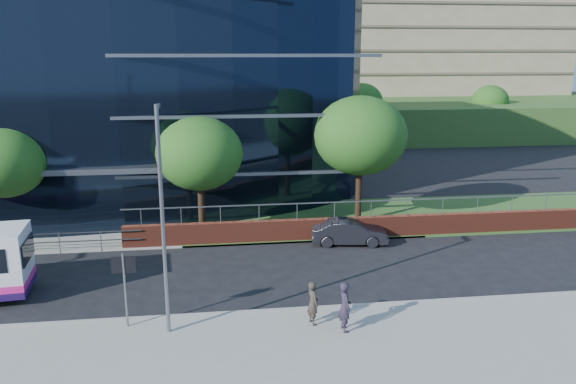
{
  "coord_description": "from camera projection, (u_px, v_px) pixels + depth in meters",
  "views": [
    {
      "loc": [
        7.83,
        -20.7,
        9.77
      ],
      "look_at": [
        11.61,
        8.0,
        2.54
      ],
      "focal_mm": 35.0,
      "sensor_mm": 36.0,
      "label": 1
    }
  ],
  "objects": [
    {
      "name": "grass_verge",
      "position": [
        479.0,
        213.0,
        34.89
      ],
      "size": [
        36.0,
        8.0,
        0.12
      ],
      "primitive_type": "cube",
      "color": "#2D511E",
      "rests_on": "ground"
    },
    {
      "name": "kerb",
      "position": [
        3.0,
        328.0,
        20.3
      ],
      "size": [
        80.0,
        0.25,
        0.16
      ],
      "primitive_type": "cube",
      "color": "gray",
      "rests_on": "ground"
    },
    {
      "name": "tree_far_c",
      "position": [
        199.0,
        154.0,
        29.73
      ],
      "size": [
        4.62,
        4.62,
        6.51
      ],
      "color": "black",
      "rests_on": "ground"
    },
    {
      "name": "yellow_line_inner",
      "position": [
        7.0,
        325.0,
        20.65
      ],
      "size": [
        80.0,
        0.08,
        0.01
      ],
      "primitive_type": "cube",
      "color": "gold",
      "rests_on": "ground"
    },
    {
      "name": "retaining_wall",
      "position": [
        441.0,
        224.0,
        30.69
      ],
      "size": [
        34.0,
        0.4,
        2.11
      ],
      "color": "maroon",
      "rests_on": "ground"
    },
    {
      "name": "tree_far_b",
      "position": [
        5.0,
        163.0,
        29.02
      ],
      "size": [
        4.29,
        4.29,
        6.05
      ],
      "color": "black",
      "rests_on": "ground"
    },
    {
      "name": "ground",
      "position": [
        13.0,
        317.0,
        21.28
      ],
      "size": [
        200.0,
        200.0,
        0.0
      ],
      "primitive_type": "plane",
      "color": "black",
      "rests_on": "ground"
    },
    {
      "name": "tree_dist_f",
      "position": [
        490.0,
        101.0,
        65.73
      ],
      "size": [
        4.29,
        4.29,
        6.05
      ],
      "color": "black",
      "rests_on": "ground"
    },
    {
      "name": "yellow_line_outer",
      "position": [
        5.0,
        327.0,
        20.51
      ],
      "size": [
        80.0,
        0.08,
        0.01
      ],
      "primitive_type": "cube",
      "color": "gold",
      "rests_on": "ground"
    },
    {
      "name": "streetlight_east",
      "position": [
        162.0,
        215.0,
        18.87
      ],
      "size": [
        0.15,
        0.77,
        8.0
      ],
      "color": "slate",
      "rests_on": "pavement_near"
    },
    {
      "name": "glass_office",
      "position": [
        41.0,
        78.0,
        38.89
      ],
      "size": [
        44.0,
        23.1,
        16.0
      ],
      "color": "black",
      "rests_on": "ground"
    },
    {
      "name": "tree_far_d",
      "position": [
        360.0,
        136.0,
        31.67
      ],
      "size": [
        5.28,
        5.28,
        7.44
      ],
      "color": "black",
      "rests_on": "ground"
    },
    {
      "name": "pedestrian_b",
      "position": [
        313.0,
        303.0,
        20.27
      ],
      "size": [
        0.54,
        0.68,
        1.63
      ],
      "primitive_type": "imported",
      "rotation": [
        0.0,
        0.0,
        1.86
      ],
      "color": "#322B23",
      "rests_on": "pavement_near"
    },
    {
      "name": "pedestrian",
      "position": [
        345.0,
        307.0,
        19.75
      ],
      "size": [
        0.5,
        0.71,
        1.83
      ],
      "primitive_type": "imported",
      "rotation": [
        0.0,
        0.0,
        1.67
      ],
      "color": "#261F2F",
      "rests_on": "pavement_near"
    },
    {
      "name": "tree_dist_e",
      "position": [
        362.0,
        101.0,
        61.7
      ],
      "size": [
        4.62,
        4.62,
        6.51
      ],
      "color": "black",
      "rests_on": "ground"
    },
    {
      "name": "parked_car",
      "position": [
        349.0,
        232.0,
        29.23
      ],
      "size": [
        4.11,
        1.9,
        1.31
      ],
      "primitive_type": "imported",
      "rotation": [
        0.0,
        0.0,
        1.44
      ],
      "color": "black",
      "rests_on": "ground"
    },
    {
      "name": "street_sign",
      "position": [
        124.0,
        274.0,
        19.8
      ],
      "size": [
        0.85,
        0.09,
        2.8
      ],
      "color": "slate",
      "rests_on": "pavement_near"
    },
    {
      "name": "apartment_block",
      "position": [
        387.0,
        42.0,
        77.68
      ],
      "size": [
        60.0,
        42.0,
        30.0
      ],
      "color": "#2D511E",
      "rests_on": "ground"
    }
  ]
}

